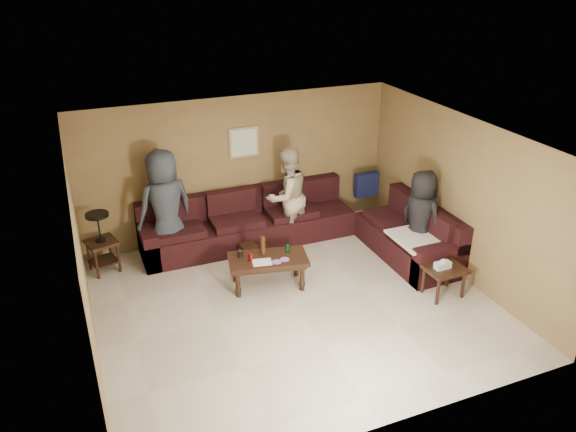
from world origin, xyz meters
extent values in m
plane|color=#BBB29E|center=(0.00, 0.00, 0.00)|extent=(5.50, 5.50, 0.00)
cube|color=silver|center=(0.00, 0.00, 2.45)|extent=(5.50, 5.00, 0.10)
cube|color=olive|center=(0.00, 2.50, 1.25)|extent=(5.50, 0.10, 2.50)
cube|color=olive|center=(0.00, -2.50, 1.25)|extent=(5.50, 0.10, 2.50)
cube|color=olive|center=(-2.75, 0.00, 1.25)|extent=(0.10, 5.00, 2.50)
cube|color=olive|center=(2.75, 0.00, 1.25)|extent=(0.10, 5.00, 2.50)
cube|color=black|center=(0.00, 2.05, 0.23)|extent=(3.70, 0.90, 0.45)
cube|color=black|center=(0.00, 2.38, 0.68)|extent=(3.70, 0.24, 0.45)
cube|color=black|center=(-1.73, 2.05, 0.32)|extent=(0.24, 0.90, 0.63)
cube|color=black|center=(2.30, 0.60, 0.23)|extent=(0.90, 2.00, 0.45)
cube|color=black|center=(2.63, 0.60, 0.68)|extent=(0.24, 2.00, 0.45)
cube|color=black|center=(2.30, -0.28, 0.32)|extent=(0.90, 0.24, 0.63)
cube|color=#13183D|center=(2.30, 2.05, 0.75)|extent=(0.45, 0.14, 0.45)
cube|color=silver|center=(2.30, 0.15, 0.58)|extent=(1.00, 0.85, 0.04)
cube|color=black|center=(-0.17, 0.61, 0.46)|extent=(1.27, 0.82, 0.06)
cube|color=black|center=(-0.17, 0.61, 0.40)|extent=(1.17, 0.71, 0.05)
cylinder|color=black|center=(-0.69, 0.49, 0.21)|extent=(0.08, 0.08, 0.43)
cylinder|color=black|center=(0.26, 0.30, 0.21)|extent=(0.08, 0.08, 0.43)
cylinder|color=black|center=(-0.60, 0.91, 0.21)|extent=(0.08, 0.08, 0.43)
cylinder|color=black|center=(0.34, 0.72, 0.21)|extent=(0.08, 0.08, 0.43)
cylinder|color=#9F1A12|center=(-0.45, 0.61, 0.55)|extent=(0.07, 0.07, 0.12)
cylinder|color=#116321|center=(0.16, 0.65, 0.55)|extent=(0.07, 0.07, 0.12)
cylinder|color=#3C230D|center=(-0.20, 0.74, 0.63)|extent=(0.07, 0.07, 0.28)
cylinder|color=black|center=(-0.56, 0.77, 0.55)|extent=(0.08, 0.08, 0.11)
cube|color=silver|center=(-0.30, 0.50, 0.50)|extent=(0.32, 0.27, 0.00)
cylinder|color=#EF5484|center=(-0.10, 0.43, 0.50)|extent=(0.14, 0.14, 0.01)
cylinder|color=#EF5484|center=(0.04, 0.46, 0.50)|extent=(0.14, 0.14, 0.01)
cube|color=black|center=(-2.44, 2.01, 0.51)|extent=(0.54, 0.54, 0.04)
cube|color=black|center=(-2.44, 2.01, 0.18)|extent=(0.48, 0.48, 0.03)
cylinder|color=black|center=(-2.57, 1.80, 0.26)|extent=(0.04, 0.04, 0.51)
cylinder|color=black|center=(-2.23, 1.89, 0.26)|extent=(0.04, 0.04, 0.51)
cylinder|color=black|center=(-2.66, 2.14, 0.26)|extent=(0.04, 0.04, 0.51)
cylinder|color=black|center=(-2.32, 2.23, 0.26)|extent=(0.04, 0.04, 0.51)
cylinder|color=black|center=(-2.44, 2.01, 0.55)|extent=(0.16, 0.16, 0.03)
cylinder|color=black|center=(-2.44, 2.01, 0.77)|extent=(0.03, 0.03, 0.42)
cylinder|color=black|center=(-2.44, 2.01, 0.99)|extent=(0.35, 0.35, 0.04)
cube|color=black|center=(2.14, -0.60, 0.44)|extent=(0.58, 0.48, 0.05)
cylinder|color=black|center=(1.92, -0.78, 0.22)|extent=(0.05, 0.05, 0.44)
cylinder|color=black|center=(2.37, -0.77, 0.22)|extent=(0.05, 0.05, 0.44)
cylinder|color=black|center=(1.91, -0.43, 0.22)|extent=(0.05, 0.05, 0.44)
cylinder|color=black|center=(2.36, -0.42, 0.22)|extent=(0.05, 0.05, 0.44)
cube|color=white|center=(2.09, -0.60, 0.52)|extent=(0.24, 0.13, 0.10)
cube|color=silver|center=(2.09, -0.60, 0.59)|extent=(0.06, 0.04, 0.05)
cube|color=black|center=(-0.21, 1.45, 0.15)|extent=(0.28, 0.28, 0.30)
cube|color=tan|center=(0.10, 2.48, 1.70)|extent=(0.52, 0.03, 0.52)
cube|color=silver|center=(0.10, 2.46, 1.70)|extent=(0.44, 0.01, 0.44)
imported|color=#2C333D|center=(-1.40, 2.00, 0.95)|extent=(1.06, 0.83, 1.90)
imported|color=tan|center=(0.64, 1.85, 0.86)|extent=(1.00, 0.88, 1.72)
imported|color=black|center=(2.35, 0.39, 0.80)|extent=(0.69, 0.88, 1.59)
camera|label=1|loc=(-2.65, -6.29, 4.67)|focal=35.00mm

